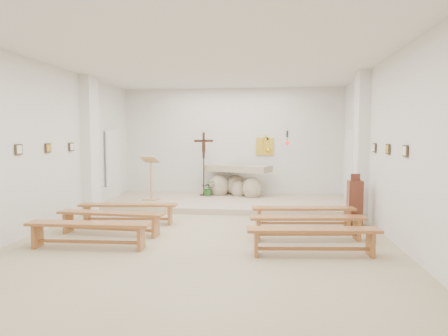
# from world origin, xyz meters

# --- Properties ---
(ground) EXTENTS (7.00, 10.00, 0.00)m
(ground) POSITION_xyz_m (0.00, 0.00, 0.00)
(ground) COLOR #C9B891
(ground) RESTS_ON ground
(wall_left) EXTENTS (0.02, 10.00, 3.50)m
(wall_left) POSITION_xyz_m (-3.49, 0.00, 1.75)
(wall_left) COLOR silver
(wall_left) RESTS_ON ground
(wall_right) EXTENTS (0.02, 10.00, 3.50)m
(wall_right) POSITION_xyz_m (3.49, 0.00, 1.75)
(wall_right) COLOR silver
(wall_right) RESTS_ON ground
(wall_back) EXTENTS (7.00, 0.02, 3.50)m
(wall_back) POSITION_xyz_m (0.00, 4.99, 1.75)
(wall_back) COLOR silver
(wall_back) RESTS_ON ground
(ceiling) EXTENTS (7.00, 10.00, 0.02)m
(ceiling) POSITION_xyz_m (0.00, 0.00, 3.49)
(ceiling) COLOR silver
(ceiling) RESTS_ON wall_back
(sanctuary_platform) EXTENTS (6.98, 3.00, 0.15)m
(sanctuary_platform) POSITION_xyz_m (0.00, 3.50, 0.07)
(sanctuary_platform) COLOR #BAA48F
(sanctuary_platform) RESTS_ON ground
(pilaster_left) EXTENTS (0.26, 0.55, 3.50)m
(pilaster_left) POSITION_xyz_m (-3.37, 2.00, 1.75)
(pilaster_left) COLOR white
(pilaster_left) RESTS_ON ground
(pilaster_right) EXTENTS (0.26, 0.55, 3.50)m
(pilaster_right) POSITION_xyz_m (3.37, 2.00, 1.75)
(pilaster_right) COLOR white
(pilaster_right) RESTS_ON ground
(gold_wall_relief) EXTENTS (0.55, 0.04, 0.55)m
(gold_wall_relief) POSITION_xyz_m (1.05, 4.96, 1.65)
(gold_wall_relief) COLOR gold
(gold_wall_relief) RESTS_ON wall_back
(sanctuary_lamp) EXTENTS (0.11, 0.36, 0.44)m
(sanctuary_lamp) POSITION_xyz_m (1.75, 4.71, 1.81)
(sanctuary_lamp) COLOR black
(sanctuary_lamp) RESTS_ON wall_back
(station_frame_left_front) EXTENTS (0.03, 0.20, 0.20)m
(station_frame_left_front) POSITION_xyz_m (-3.47, -0.80, 1.72)
(station_frame_left_front) COLOR #3E2F1B
(station_frame_left_front) RESTS_ON wall_left
(station_frame_left_mid) EXTENTS (0.03, 0.20, 0.20)m
(station_frame_left_mid) POSITION_xyz_m (-3.47, 0.20, 1.72)
(station_frame_left_mid) COLOR #3E2F1B
(station_frame_left_mid) RESTS_ON wall_left
(station_frame_left_rear) EXTENTS (0.03, 0.20, 0.20)m
(station_frame_left_rear) POSITION_xyz_m (-3.47, 1.20, 1.72)
(station_frame_left_rear) COLOR #3E2F1B
(station_frame_left_rear) RESTS_ON wall_left
(station_frame_right_front) EXTENTS (0.03, 0.20, 0.20)m
(station_frame_right_front) POSITION_xyz_m (3.47, -0.80, 1.72)
(station_frame_right_front) COLOR #3E2F1B
(station_frame_right_front) RESTS_ON wall_right
(station_frame_right_mid) EXTENTS (0.03, 0.20, 0.20)m
(station_frame_right_mid) POSITION_xyz_m (3.47, 0.20, 1.72)
(station_frame_right_mid) COLOR #3E2F1B
(station_frame_right_mid) RESTS_ON wall_right
(station_frame_right_rear) EXTENTS (0.03, 0.20, 0.20)m
(station_frame_right_rear) POSITION_xyz_m (3.47, 1.20, 1.72)
(station_frame_right_rear) COLOR #3E2F1B
(station_frame_right_rear) RESTS_ON wall_right
(radiator_left) EXTENTS (0.10, 0.85, 0.52)m
(radiator_left) POSITION_xyz_m (-3.43, 2.70, 0.27)
(radiator_left) COLOR silver
(radiator_left) RESTS_ON ground
(radiator_right) EXTENTS (0.10, 0.85, 0.52)m
(radiator_right) POSITION_xyz_m (3.43, 2.70, 0.27)
(radiator_right) COLOR silver
(radiator_right) RESTS_ON ground
(altar) EXTENTS (2.13, 1.40, 1.02)m
(altar) POSITION_xyz_m (0.22, 4.41, 0.54)
(altar) COLOR beige
(altar) RESTS_ON sanctuary_platform
(lectern) EXTENTS (0.51, 0.45, 1.27)m
(lectern) POSITION_xyz_m (-2.16, 3.21, 0.78)
(lectern) COLOR tan
(lectern) RESTS_ON sanctuary_platform
(crucifix_stand) EXTENTS (0.59, 0.26, 1.94)m
(crucifix_stand) POSITION_xyz_m (-0.81, 4.30, 1.27)
(crucifix_stand) COLOR #341D10
(crucifix_stand) RESTS_ON sanctuary_platform
(potted_plant) EXTENTS (0.48, 0.43, 0.47)m
(potted_plant) POSITION_xyz_m (-0.65, 4.19, 0.39)
(potted_plant) COLOR #275823
(potted_plant) RESTS_ON sanctuary_platform
(donation_pedestal) EXTENTS (0.31, 0.31, 1.14)m
(donation_pedestal) POSITION_xyz_m (3.10, 1.26, 0.50)
(donation_pedestal) COLOR #5E281B
(donation_pedestal) RESTS_ON ground
(bench_left_front) EXTENTS (2.20, 0.52, 0.46)m
(bench_left_front) POSITION_xyz_m (-1.93, 0.75, 0.35)
(bench_left_front) COLOR #AC6D32
(bench_left_front) RESTS_ON ground
(bench_right_front) EXTENTS (2.20, 0.58, 0.46)m
(bench_right_front) POSITION_xyz_m (1.93, 0.75, 0.35)
(bench_right_front) COLOR #AC6D32
(bench_right_front) RESTS_ON ground
(bench_left_second) EXTENTS (2.20, 0.50, 0.46)m
(bench_left_second) POSITION_xyz_m (-1.93, -0.24, 0.35)
(bench_left_second) COLOR #AC6D32
(bench_left_second) RESTS_ON ground
(bench_right_second) EXTENTS (2.20, 0.61, 0.46)m
(bench_right_second) POSITION_xyz_m (1.93, -0.24, 0.35)
(bench_right_second) COLOR #AC6D32
(bench_right_second) RESTS_ON ground
(bench_left_third) EXTENTS (2.19, 0.41, 0.46)m
(bench_left_third) POSITION_xyz_m (-1.93, -1.23, 0.35)
(bench_left_third) COLOR #AC6D32
(bench_left_third) RESTS_ON ground
(bench_right_third) EXTENTS (2.20, 0.56, 0.46)m
(bench_right_third) POSITION_xyz_m (1.93, -1.23, 0.35)
(bench_right_third) COLOR #AC6D32
(bench_right_third) RESTS_ON ground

